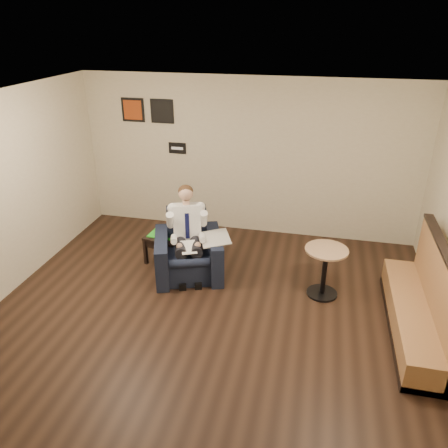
% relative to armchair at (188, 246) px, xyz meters
% --- Properties ---
extents(ground, '(6.00, 6.00, 0.00)m').
position_rel_armchair_xyz_m(ground, '(0.60, -1.24, -0.48)').
color(ground, black).
rests_on(ground, ground).
extents(wall_back, '(6.00, 0.02, 2.80)m').
position_rel_armchair_xyz_m(wall_back, '(0.60, 1.76, 0.92)').
color(wall_back, beige).
rests_on(wall_back, ground).
extents(ceiling, '(6.00, 6.00, 0.02)m').
position_rel_armchair_xyz_m(ceiling, '(0.60, -1.24, 2.32)').
color(ceiling, white).
rests_on(ceiling, wall_back).
extents(seating_sign, '(0.32, 0.02, 0.20)m').
position_rel_armchair_xyz_m(seating_sign, '(-0.70, 1.74, 1.02)').
color(seating_sign, black).
rests_on(seating_sign, wall_back).
extents(art_print_left, '(0.42, 0.03, 0.42)m').
position_rel_armchair_xyz_m(art_print_left, '(-1.50, 1.74, 1.67)').
color(art_print_left, '#9B3A13').
rests_on(art_print_left, wall_back).
extents(art_print_right, '(0.42, 0.03, 0.42)m').
position_rel_armchair_xyz_m(art_print_right, '(-0.95, 1.74, 1.67)').
color(art_print_right, black).
rests_on(art_print_right, wall_back).
extents(armchair, '(1.27, 1.27, 0.97)m').
position_rel_armchair_xyz_m(armchair, '(0.00, 0.00, 0.00)').
color(armchair, black).
rests_on(armchair, ground).
extents(seated_man, '(0.91, 1.10, 1.32)m').
position_rel_armchair_xyz_m(seated_man, '(0.04, -0.12, 0.18)').
color(seated_man, white).
rests_on(seated_man, armchair).
extents(lap_papers, '(0.33, 0.38, 0.01)m').
position_rel_armchair_xyz_m(lap_papers, '(0.08, -0.22, 0.11)').
color(lap_papers, white).
rests_on(lap_papers, seated_man).
extents(newspaper, '(0.59, 0.65, 0.01)m').
position_rel_armchair_xyz_m(newspaper, '(0.42, 0.04, 0.17)').
color(newspaper, silver).
rests_on(newspaper, armchair).
extents(side_table, '(0.70, 0.70, 0.48)m').
position_rel_armchair_xyz_m(side_table, '(-0.46, 0.33, -0.25)').
color(side_table, black).
rests_on(side_table, ground).
extents(green_folder, '(0.50, 0.38, 0.01)m').
position_rel_armchair_xyz_m(green_folder, '(-0.50, 0.31, -0.00)').
color(green_folder, green).
rests_on(green_folder, side_table).
extents(coffee_mug, '(0.10, 0.10, 0.10)m').
position_rel_armchair_xyz_m(coffee_mug, '(-0.25, 0.41, 0.04)').
color(coffee_mug, white).
rests_on(coffee_mug, side_table).
extents(smartphone, '(0.16, 0.13, 0.01)m').
position_rel_armchair_xyz_m(smartphone, '(-0.37, 0.48, -0.00)').
color(smartphone, black).
rests_on(smartphone, side_table).
extents(banquette, '(0.54, 2.26, 1.15)m').
position_rel_armchair_xyz_m(banquette, '(3.19, -0.68, 0.09)').
color(banquette, '#98673B').
rests_on(banquette, ground).
extents(cafe_table, '(0.73, 0.73, 0.75)m').
position_rel_armchair_xyz_m(cafe_table, '(2.05, -0.12, -0.11)').
color(cafe_table, '#A37C58').
rests_on(cafe_table, ground).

